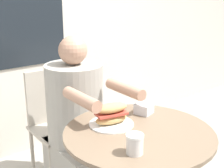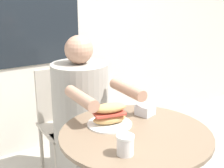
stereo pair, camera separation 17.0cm
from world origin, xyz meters
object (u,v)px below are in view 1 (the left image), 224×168
(seated_diner, at_px, (79,135))
(sandwich_on_plate, at_px, (111,116))
(cafe_table, at_px, (138,165))
(diner_chair, at_px, (54,116))
(drink_cup, at_px, (135,144))

(seated_diner, bearing_deg, sandwich_on_plate, 83.11)
(seated_diner, height_order, sandwich_on_plate, seated_diner)
(cafe_table, height_order, diner_chair, diner_chair)
(cafe_table, distance_m, diner_chair, 0.94)
(cafe_table, xyz_separation_m, seated_diner, (0.01, 0.59, -0.05))
(seated_diner, relative_size, drink_cup, 12.77)
(diner_chair, relative_size, sandwich_on_plate, 3.63)
(cafe_table, bearing_deg, seated_diner, 89.09)
(seated_diner, bearing_deg, diner_chair, -88.63)
(cafe_table, relative_size, seated_diner, 0.67)
(seated_diner, relative_size, sandwich_on_plate, 4.86)
(seated_diner, xyz_separation_m, sandwich_on_plate, (-0.07, -0.44, 0.30))
(cafe_table, bearing_deg, sandwich_on_plate, 111.97)
(diner_chair, relative_size, drink_cup, 9.54)
(drink_cup, bearing_deg, seated_diner, 76.25)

